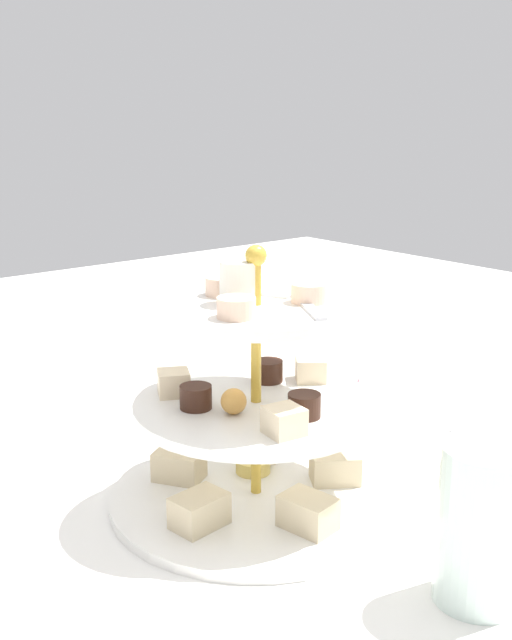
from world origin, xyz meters
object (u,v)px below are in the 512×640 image
at_px(tiered_serving_stand, 256,427).
at_px(water_glass_short_left, 233,385).
at_px(teacup_with_saucer, 335,397).
at_px(water_glass_tall_right, 481,525).
at_px(butter_knife_right, 497,456).

distance_m(tiered_serving_stand, water_glass_short_left, 0.24).
bearing_deg(tiered_serving_stand, teacup_with_saucer, -63.76).
bearing_deg(water_glass_tall_right, teacup_with_saucer, -29.07).
relative_size(water_glass_tall_right, butter_knife_right, 0.76).
bearing_deg(water_glass_short_left, teacup_with_saucer, -133.10).
height_order(tiered_serving_stand, teacup_with_saucer, tiered_serving_stand).
bearing_deg(tiered_serving_stand, butter_knife_right, -109.56).
distance_m(teacup_with_saucer, butter_knife_right, 0.21).
bearing_deg(teacup_with_saucer, tiered_serving_stand, 116.24).
relative_size(water_glass_tall_right, teacup_with_saucer, 1.43).
bearing_deg(teacup_with_saucer, butter_knife_right, -166.92).
xyz_separation_m(teacup_with_saucer, butter_knife_right, (-0.20, -0.05, -0.02)).
height_order(water_glass_tall_right, butter_knife_right, water_glass_tall_right).
distance_m(water_glass_tall_right, butter_knife_right, 0.28).
bearing_deg(teacup_with_saucer, water_glass_tall_right, 150.93).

